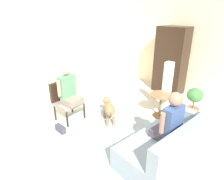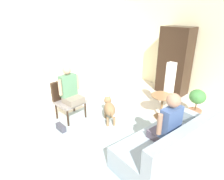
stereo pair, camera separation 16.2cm
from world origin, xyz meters
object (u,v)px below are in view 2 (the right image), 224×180
at_px(handbag, 61,128).
at_px(person_on_armchair, 70,88).
at_px(person_on_couch, 168,122).
at_px(dog, 109,108).
at_px(armchair, 67,96).
at_px(column_lamp, 169,89).
at_px(armoire_cabinet, 175,61).
at_px(potted_plant, 197,101).
at_px(round_end_table, 162,103).
at_px(couch, 168,146).

bearing_deg(handbag, person_on_armchair, 120.30).
distance_m(person_on_couch, dog, 1.73).
bearing_deg(person_on_couch, armchair, -170.20).
distance_m(column_lamp, armoire_cabinet, 1.51).
height_order(armchair, armoire_cabinet, armoire_cabinet).
bearing_deg(dog, person_on_armchair, -139.35).
relative_size(potted_plant, armoire_cabinet, 0.35).
height_order(round_end_table, handbag, round_end_table).
relative_size(person_on_couch, column_lamp, 0.66).
bearing_deg(person_on_armchair, armoire_cabinet, 76.61).
height_order(armchair, potted_plant, armchair).
bearing_deg(armoire_cabinet, dog, -91.65).
height_order(armchair, dog, armchair).
bearing_deg(dog, column_lamp, 62.21).
xyz_separation_m(dog, armoire_cabinet, (0.08, 2.69, 0.70)).
bearing_deg(column_lamp, couch, -57.74).
distance_m(dog, potted_plant, 2.16).
bearing_deg(couch, round_end_table, 127.36).
bearing_deg(person_on_couch, potted_plant, 99.69).
relative_size(couch, person_on_couch, 2.11).
xyz_separation_m(person_on_armchair, round_end_table, (1.48, 1.67, -0.41)).
bearing_deg(handbag, column_lamp, 64.68).
bearing_deg(potted_plant, armchair, -133.49).
xyz_separation_m(armchair, armoire_cabinet, (0.94, 3.31, 0.48)).
relative_size(dog, column_lamp, 0.54).
relative_size(person_on_armchair, handbag, 3.03).
height_order(dog, potted_plant, potted_plant).
bearing_deg(column_lamp, armchair, -128.50).
distance_m(armchair, dog, 1.08).
xyz_separation_m(couch, person_on_couch, (-0.04, -0.03, 0.50)).
bearing_deg(dog, round_end_table, 54.02).
xyz_separation_m(person_on_couch, person_on_armchair, (-2.37, -0.42, 0.02)).
bearing_deg(round_end_table, person_on_armchair, -131.55).
xyz_separation_m(armchair, person_on_armchair, (0.15, 0.01, 0.25)).
bearing_deg(armoire_cabinet, couch, -60.44).
relative_size(dog, armoire_cabinet, 0.35).
height_order(armchair, handbag, armchair).
xyz_separation_m(person_on_armchair, handbag, (0.27, -0.47, -0.74)).
distance_m(person_on_couch, potted_plant, 1.94).
bearing_deg(potted_plant, column_lamp, -152.22).
xyz_separation_m(column_lamp, armoire_cabinet, (-0.65, 1.32, 0.37)).
bearing_deg(armchair, person_on_armchair, 4.01).
height_order(couch, column_lamp, column_lamp).
xyz_separation_m(column_lamp, handbag, (-1.16, -2.45, -0.59)).
bearing_deg(dog, couch, -5.23).
relative_size(couch, armchair, 1.99).
relative_size(couch, column_lamp, 1.40).
distance_m(person_on_armchair, round_end_table, 2.26).
height_order(armchair, column_lamp, column_lamp).
distance_m(potted_plant, armoire_cabinet, 1.71).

